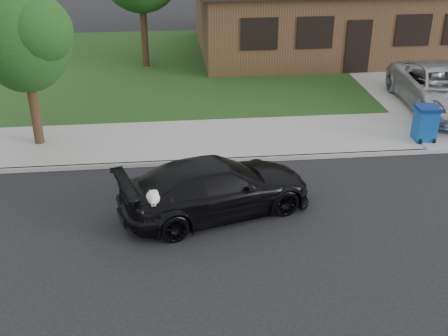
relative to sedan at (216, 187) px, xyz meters
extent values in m
plane|color=black|center=(2.64, -0.85, -0.66)|extent=(120.00, 120.00, 0.00)
cube|color=gray|center=(2.64, 4.15, -0.60)|extent=(60.00, 3.00, 0.12)
cube|color=gray|center=(2.64, 2.65, -0.60)|extent=(60.00, 0.12, 0.12)
cube|color=#193814|center=(2.64, 12.15, -0.60)|extent=(60.00, 13.00, 0.13)
cube|color=gray|center=(8.64, 9.15, -0.59)|extent=(4.50, 13.00, 0.14)
imported|color=black|center=(0.01, 0.01, 0.00)|extent=(4.89, 3.13, 1.32)
ellipsoid|color=white|center=(-1.40, -0.86, 0.30)|extent=(0.34, 0.40, 0.30)
sphere|color=white|center=(-1.40, -1.09, 0.40)|extent=(0.26, 0.26, 0.26)
cube|color=white|center=(-1.40, -1.22, 0.36)|extent=(0.09, 0.12, 0.08)
sphere|color=black|center=(-1.40, -1.28, 0.36)|extent=(0.04, 0.04, 0.04)
cone|color=white|center=(-1.47, -1.04, 0.54)|extent=(0.11, 0.11, 0.14)
cone|color=white|center=(-1.33, -1.04, 0.54)|extent=(0.11, 0.11, 0.14)
imported|color=#B1B4B9|center=(8.15, 5.79, 0.20)|extent=(2.69, 5.31, 1.44)
cube|color=navy|center=(6.55, 3.35, -0.07)|extent=(0.61, 0.61, 0.95)
cube|color=navy|center=(6.55, 3.35, 0.46)|extent=(0.66, 0.66, 0.11)
cylinder|color=black|center=(6.34, 3.06, -0.47)|extent=(0.06, 0.15, 0.15)
cylinder|color=black|center=(6.76, 3.06, -0.47)|extent=(0.06, 0.15, 0.15)
cube|color=#422B1C|center=(6.64, 14.15, 0.97)|extent=(12.00, 8.00, 3.00)
cube|color=black|center=(6.64, 10.12, 0.57)|extent=(1.00, 0.06, 2.10)
cube|color=black|center=(2.64, 10.13, 1.17)|extent=(1.30, 0.05, 1.10)
cube|color=black|center=(4.84, 10.13, 1.17)|extent=(1.30, 0.05, 1.10)
cube|color=black|center=(8.84, 10.13, 1.17)|extent=(1.30, 0.05, 1.10)
cylinder|color=#332114|center=(-1.86, 12.15, 0.71)|extent=(0.28, 0.28, 2.48)
cylinder|color=#332114|center=(-4.86, 4.35, 0.36)|extent=(0.28, 0.28, 1.80)
ellipsoid|color=#143811|center=(-4.86, 4.35, 2.56)|extent=(2.60, 2.60, 2.99)
sphere|color=#26591E|center=(-4.34, 3.96, 2.82)|extent=(1.82, 1.82, 1.82)
camera|label=1|loc=(-1.00, -11.40, 6.20)|focal=45.00mm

